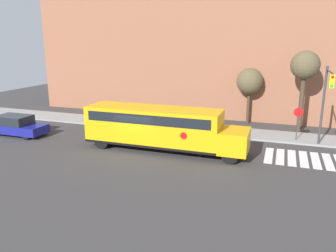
{
  "coord_description": "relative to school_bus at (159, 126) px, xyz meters",
  "views": [
    {
      "loc": [
        8.93,
        -19.14,
        7.18
      ],
      "look_at": [
        1.78,
        1.21,
        1.59
      ],
      "focal_mm": 35.0,
      "sensor_mm": 36.0,
      "label": 1
    }
  ],
  "objects": [
    {
      "name": "tree_far_sidewalk",
      "position": [
        9.13,
        8.03,
        3.54
      ],
      "size": [
        2.22,
        2.22,
        6.5
      ],
      "color": "#423323",
      "rests_on": "ground"
    },
    {
      "name": "ground_plane",
      "position": [
        -1.32,
        -0.71,
        -1.67
      ],
      "size": [
        60.0,
        60.0,
        0.0
      ],
      "primitive_type": "plane",
      "color": "#3A3838"
    },
    {
      "name": "sidewalk_strip",
      "position": [
        -1.32,
        5.79,
        -1.59
      ],
      "size": [
        44.0,
        3.0,
        0.15
      ],
      "color": "gray",
      "rests_on": "ground"
    },
    {
      "name": "traffic_light",
      "position": [
        10.32,
        3.55,
        2.02
      ],
      "size": [
        0.28,
        3.17,
        5.6
      ],
      "color": "#38383A",
      "rests_on": "ground"
    },
    {
      "name": "crosswalk_stripes",
      "position": [
        9.24,
        1.29,
        -1.67
      ],
      "size": [
        4.7,
        3.2,
        0.01
      ],
      "color": "white",
      "rests_on": "ground"
    },
    {
      "name": "parked_car",
      "position": [
        -11.92,
        -0.3,
        -0.91
      ],
      "size": [
        4.63,
        1.9,
        1.55
      ],
      "color": "navy",
      "rests_on": "ground"
    },
    {
      "name": "building_backdrop",
      "position": [
        -1.32,
        12.29,
        4.83
      ],
      "size": [
        32.0,
        4.0,
        13.0
      ],
      "color": "#935B42",
      "rests_on": "ground"
    },
    {
      "name": "tree_near_sidewalk",
      "position": [
        4.85,
        9.69,
        2.06
      ],
      "size": [
        2.32,
        2.32,
        4.93
      ],
      "color": "#423323",
      "rests_on": "ground"
    },
    {
      "name": "stop_sign",
      "position": [
        8.85,
        4.99,
        0.02
      ],
      "size": [
        0.67,
        0.1,
        2.58
      ],
      "color": "#38383A",
      "rests_on": "ground"
    },
    {
      "name": "school_bus",
      "position": [
        0.0,
        0.0,
        0.0
      ],
      "size": [
        10.94,
        2.57,
        2.88
      ],
      "color": "#EAA80F",
      "rests_on": "ground"
    }
  ]
}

